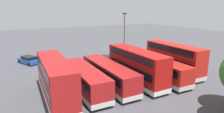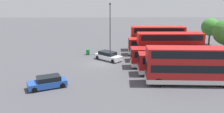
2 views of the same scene
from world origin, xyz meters
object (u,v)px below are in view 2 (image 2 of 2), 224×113
(waste_bin_yellow, at_px, (88,52))
(car_small_green, at_px, (48,82))
(bus_double_decker_near_end, at_px, (158,37))
(bus_single_deck_second, at_px, (162,46))
(lamp_post_tall, at_px, (110,25))
(bus_single_deck_fourth, at_px, (169,57))
(bus_single_deck_fifth, at_px, (177,63))
(car_hatchback_silver, at_px, (108,56))
(bus_double_decker_third, at_px, (170,46))
(bus_double_decker_sixth, at_px, (190,65))

(waste_bin_yellow, bearing_deg, car_small_green, -12.56)
(bus_double_decker_near_end, relative_size, waste_bin_yellow, 10.74)
(bus_single_deck_second, relative_size, lamp_post_tall, 1.34)
(bus_single_deck_second, relative_size, bus_single_deck_fourth, 1.06)
(bus_single_deck_fourth, bearing_deg, waste_bin_yellow, -120.85)
(bus_single_deck_fifth, bearing_deg, bus_double_decker_near_end, 179.64)
(car_small_green, bearing_deg, waste_bin_yellow, 167.44)
(bus_single_deck_fourth, xyz_separation_m, lamp_post_tall, (-7.83, -8.70, 3.58))
(bus_single_deck_fourth, xyz_separation_m, waste_bin_yellow, (-7.56, -12.66, -1.15))
(car_hatchback_silver, height_order, waste_bin_yellow, car_hatchback_silver)
(bus_double_decker_near_end, relative_size, bus_single_deck_fifth, 0.96)
(bus_double_decker_near_end, xyz_separation_m, bus_single_deck_fifth, (14.35, -0.09, -0.83))
(car_small_green, height_order, waste_bin_yellow, car_small_green)
(bus_double_decker_near_end, bearing_deg, car_hatchback_silver, -53.40)
(bus_single_deck_fifth, relative_size, waste_bin_yellow, 11.18)
(bus_single_deck_fifth, distance_m, lamp_post_tall, 14.76)
(bus_double_decker_near_end, distance_m, bus_single_deck_fourth, 11.07)
(bus_double_decker_third, distance_m, car_hatchback_silver, 10.08)
(bus_double_decker_sixth, relative_size, lamp_post_tall, 1.20)
(bus_double_decker_near_end, height_order, bus_single_deck_fifth, bus_double_decker_near_end)
(bus_double_decker_third, bearing_deg, bus_double_decker_near_end, -176.07)
(bus_double_decker_sixth, xyz_separation_m, waste_bin_yellow, (-14.43, -13.50, -1.97))
(lamp_post_tall, distance_m, waste_bin_yellow, 6.17)
(bus_double_decker_third, bearing_deg, car_hatchback_silver, -91.86)
(bus_double_decker_third, bearing_deg, bus_single_deck_second, -174.56)
(car_small_green, xyz_separation_m, waste_bin_yellow, (-15.48, 3.45, -0.23))
(bus_double_decker_near_end, bearing_deg, lamp_post_tall, -70.57)
(car_small_green, bearing_deg, bus_single_deck_fifth, 105.66)
(car_small_green, bearing_deg, lamp_post_tall, 154.79)
(bus_single_deck_fifth, height_order, car_hatchback_silver, bus_single_deck_fifth)
(bus_double_decker_sixth, distance_m, car_hatchback_silver, 14.83)
(bus_single_deck_fourth, xyz_separation_m, car_hatchback_silver, (-4.03, -9.04, -0.92))
(bus_double_decker_sixth, bearing_deg, waste_bin_yellow, -136.91)
(car_hatchback_silver, relative_size, waste_bin_yellow, 4.86)
(bus_single_deck_fourth, relative_size, car_hatchback_silver, 2.49)
(bus_double_decker_sixth, distance_m, lamp_post_tall, 17.74)
(bus_single_deck_fifth, bearing_deg, bus_single_deck_fourth, -175.00)
(lamp_post_tall, bearing_deg, bus_double_decker_near_end, 109.43)
(bus_single_deck_fifth, distance_m, waste_bin_yellow, 16.95)
(bus_double_decker_third, bearing_deg, bus_single_deck_fifth, -4.83)
(bus_single_deck_second, relative_size, bus_single_deck_fifth, 1.14)
(bus_single_deck_fourth, height_order, bus_single_deck_fifth, same)
(bus_double_decker_near_end, xyz_separation_m, bus_double_decker_sixth, (17.91, 0.46, 0.00))
(bus_single_deck_fourth, relative_size, car_small_green, 2.43)
(bus_single_deck_second, distance_m, lamp_post_tall, 9.92)
(bus_single_deck_fourth, distance_m, waste_bin_yellow, 14.79)
(bus_double_decker_sixth, bearing_deg, bus_double_decker_near_end, -178.52)
(bus_double_decker_near_end, relative_size, bus_single_deck_fourth, 0.89)
(bus_double_decker_third, distance_m, lamp_post_tall, 10.78)
(bus_double_decker_sixth, bearing_deg, bus_single_deck_fifth, -171.13)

